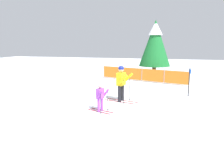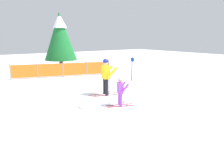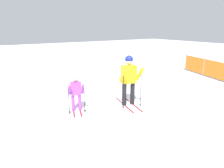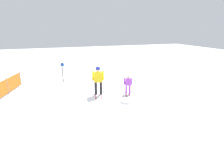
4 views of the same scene
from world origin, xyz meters
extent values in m
plane|color=white|center=(0.00, 0.00, 0.00)|extent=(60.00, 60.00, 0.00)
cube|color=maroon|center=(0.03, -0.08, 0.01)|extent=(1.68, 0.47, 0.02)
cube|color=maroon|center=(-0.05, -0.40, 0.01)|extent=(1.68, 0.47, 0.02)
cylinder|color=black|center=(0.03, -0.08, 0.43)|extent=(0.16, 0.16, 0.82)
cylinder|color=black|center=(-0.05, -0.40, 0.43)|extent=(0.16, 0.16, 0.82)
cube|color=yellow|center=(-0.01, -0.24, 1.16)|extent=(0.41, 0.57, 0.64)
cylinder|color=yellow|center=(0.29, 0.01, 1.18)|extent=(0.57, 0.26, 0.55)
cylinder|color=yellow|center=(0.13, -0.61, 1.18)|extent=(0.57, 0.26, 0.55)
sphere|color=#D8AD8C|center=(-0.01, -0.24, 1.64)|extent=(0.27, 0.27, 0.27)
sphere|color=navy|center=(-0.01, -0.24, 1.69)|extent=(0.29, 0.29, 0.29)
cylinder|color=black|center=(0.39, 0.00, 0.64)|extent=(0.02, 0.02, 1.27)
cylinder|color=black|center=(0.39, 0.00, 0.06)|extent=(0.07, 0.07, 0.01)
cylinder|color=black|center=(0.22, -0.65, 0.64)|extent=(0.02, 0.02, 1.27)
cylinder|color=black|center=(0.22, -0.65, 0.06)|extent=(0.07, 0.07, 0.01)
cube|color=maroon|center=(-0.49, -1.98, 0.01)|extent=(1.13, 0.45, 0.02)
cube|color=maroon|center=(-0.56, -2.19, 0.01)|extent=(1.13, 0.45, 0.02)
cylinder|color=#B24CD8|center=(-0.49, -1.98, 0.30)|extent=(0.11, 0.11, 0.56)
cylinder|color=#B24CD8|center=(-0.56, -2.19, 0.30)|extent=(0.11, 0.11, 0.56)
cube|color=#B24CD8|center=(-0.52, -2.09, 0.80)|extent=(0.31, 0.40, 0.44)
cylinder|color=#B24CD8|center=(-0.32, -1.93, 0.80)|extent=(0.36, 0.20, 0.40)
cylinder|color=#B24CD8|center=(-0.47, -2.34, 0.80)|extent=(0.36, 0.20, 0.40)
sphere|color=#D8AD8C|center=(-0.52, -2.09, 1.13)|extent=(0.19, 0.19, 0.19)
sphere|color=white|center=(-0.52, -2.09, 1.16)|extent=(0.20, 0.20, 0.20)
cylinder|color=black|center=(-0.23, -1.93, 0.44)|extent=(0.02, 0.02, 0.87)
cylinder|color=black|center=(-0.23, -1.93, 0.06)|extent=(0.07, 0.07, 0.01)
cylinder|color=black|center=(-0.40, -2.40, 0.44)|extent=(0.02, 0.02, 0.87)
cylinder|color=black|center=(-0.40, -2.40, 0.06)|extent=(0.07, 0.07, 0.01)
cylinder|color=gray|center=(-3.08, 6.85, 0.54)|extent=(0.06, 0.06, 1.08)
cylinder|color=gray|center=(-1.40, 6.33, 0.54)|extent=(0.06, 0.06, 1.08)
cylinder|color=gray|center=(0.29, 5.81, 0.54)|extent=(0.06, 0.06, 1.08)
cylinder|color=gray|center=(1.97, 5.29, 0.54)|extent=(0.06, 0.06, 1.08)
cylinder|color=gray|center=(3.65, 4.77, 0.54)|extent=(0.06, 0.06, 1.08)
cube|color=orange|center=(-2.24, 6.59, 0.54)|extent=(1.69, 0.55, 0.91)
cube|color=orange|center=(-0.56, 6.07, 0.54)|extent=(1.69, 0.55, 0.91)
cube|color=orange|center=(1.13, 5.55, 0.54)|extent=(1.69, 0.55, 0.91)
cube|color=orange|center=(2.81, 5.03, 0.54)|extent=(1.69, 0.55, 0.91)
cylinder|color=#4C3823|center=(1.06, 7.91, 0.51)|extent=(0.32, 0.32, 1.02)
cone|color=#1B7230|center=(1.06, 7.91, 2.91)|extent=(2.59, 2.59, 3.79)
cone|color=white|center=(1.06, 7.91, 4.12)|extent=(1.16, 1.16, 1.14)
cylinder|color=black|center=(3.40, 1.73, 0.79)|extent=(0.05, 0.05, 1.58)
cylinder|color=blue|center=(3.40, 1.70, 1.42)|extent=(0.10, 0.27, 0.28)
ellipsoid|color=white|center=(-1.69, -1.42, 0.00)|extent=(0.90, 0.77, 0.36)
camera|label=1|loc=(2.31, -10.80, 2.96)|focal=35.00mm
camera|label=2|loc=(-5.97, -9.12, 2.87)|focal=35.00mm
camera|label=3|loc=(6.03, -4.96, 2.84)|focal=35.00mm
camera|label=4|loc=(-10.32, 2.37, 4.09)|focal=28.00mm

